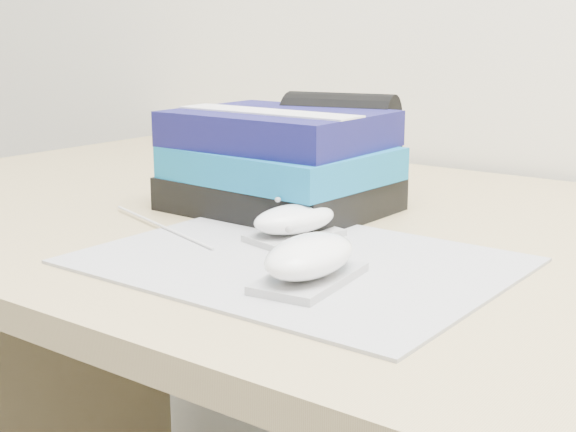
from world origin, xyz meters
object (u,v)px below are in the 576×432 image
Objects in this scene: desk at (423,405)px; book_stack at (280,162)px; mouse_front at (310,260)px; pouch at (340,147)px; mouse_rear at (295,222)px.

book_stack reaches higher than desk.
book_stack reaches higher than mouse_front.
pouch is at bearing 118.93° from mouse_front.
mouse_front reaches higher than mouse_rear.
mouse_front is at bearing -47.94° from book_stack.
desk is at bearing -16.98° from pouch.
desk is 0.35m from book_stack.
desk is 13.28× the size of mouse_front.
book_stack is (-0.10, 0.11, 0.04)m from mouse_rear.
book_stack is 0.11m from pouch.
pouch is at bearing 111.33° from mouse_rear.
mouse_rear is at bearing -113.39° from desk.
mouse_front is (0.02, -0.28, 0.26)m from desk.
desk is 0.34m from pouch.
mouse_front is 0.30m from book_stack.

